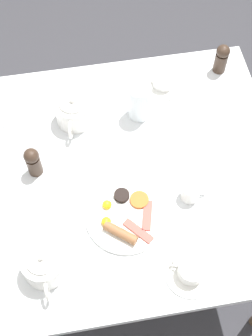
# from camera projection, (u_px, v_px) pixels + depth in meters

# --- Properties ---
(ground_plane) EXTENTS (8.00, 8.00, 0.00)m
(ground_plane) POSITION_uv_depth(u_px,v_px,m) (126.00, 245.00, 2.20)
(ground_plane) COLOR #333338
(table) EXTENTS (1.08, 0.97, 0.72)m
(table) POSITION_uv_depth(u_px,v_px,m) (126.00, 180.00, 1.64)
(table) COLOR silver
(table) RESTS_ON ground_plane
(breakfast_plate) EXTENTS (0.26, 0.26, 0.04)m
(breakfast_plate) POSITION_uv_depth(u_px,v_px,m) (125.00, 216.00, 1.49)
(breakfast_plate) COLOR white
(breakfast_plate) RESTS_ON table
(teapot_near) EXTENTS (0.13, 0.22, 0.12)m
(teapot_near) POSITION_uv_depth(u_px,v_px,m) (44.00, 265.00, 1.37)
(teapot_near) COLOR white
(teapot_near) RESTS_ON table
(teapot_far) EXTENTS (0.13, 0.21, 0.12)m
(teapot_far) POSITION_uv_depth(u_px,v_px,m) (74.00, 112.00, 1.64)
(teapot_far) COLOR white
(teapot_far) RESTS_ON table
(teacup_with_saucer_left) EXTENTS (0.16, 0.16, 0.06)m
(teacup_with_saucer_left) POSITION_uv_depth(u_px,v_px,m) (163.00, 81.00, 1.74)
(teacup_with_saucer_left) COLOR white
(teacup_with_saucer_left) RESTS_ON table
(teacup_with_saucer_right) EXTENTS (0.16, 0.16, 0.06)m
(teacup_with_saucer_right) POSITION_uv_depth(u_px,v_px,m) (191.00, 271.00, 1.38)
(teacup_with_saucer_right) COLOR white
(teacup_with_saucer_right) RESTS_ON table
(water_glass_tall) EXTENTS (0.08, 0.08, 0.14)m
(water_glass_tall) POSITION_uv_depth(u_px,v_px,m) (140.00, 101.00, 1.63)
(water_glass_tall) COLOR white
(water_glass_tall) RESTS_ON table
(creamer_jug) EXTENTS (0.09, 0.06, 0.07)m
(creamer_jug) POSITION_uv_depth(u_px,v_px,m) (191.00, 192.00, 1.50)
(creamer_jug) COLOR white
(creamer_jug) RESTS_ON table
(pepper_grinder) EXTENTS (0.05, 0.05, 0.12)m
(pepper_grinder) POSITION_uv_depth(u_px,v_px,m) (222.00, 58.00, 1.74)
(pepper_grinder) COLOR #38281E
(pepper_grinder) RESTS_ON table
(salt_grinder) EXTENTS (0.05, 0.05, 0.12)m
(salt_grinder) POSITION_uv_depth(u_px,v_px,m) (33.00, 161.00, 1.52)
(salt_grinder) COLOR #38281E
(salt_grinder) RESTS_ON table
(fork_by_plate) EXTENTS (0.16, 0.12, 0.00)m
(fork_by_plate) POSITION_uv_depth(u_px,v_px,m) (247.00, 215.00, 1.50)
(fork_by_plate) COLOR silver
(fork_by_plate) RESTS_ON table
(knife_by_plate) EXTENTS (0.08, 0.19, 0.00)m
(knife_by_plate) POSITION_uv_depth(u_px,v_px,m) (208.00, 132.00, 1.65)
(knife_by_plate) COLOR silver
(knife_by_plate) RESTS_ON table
(spoon_for_tea) EXTENTS (0.16, 0.08, 0.00)m
(spoon_for_tea) POSITION_uv_depth(u_px,v_px,m) (5.00, 196.00, 1.53)
(spoon_for_tea) COLOR silver
(spoon_for_tea) RESTS_ON table
(fork_spare) EXTENTS (0.08, 0.17, 0.00)m
(fork_spare) POSITION_uv_depth(u_px,v_px,m) (12.00, 108.00, 1.71)
(fork_spare) COLOR silver
(fork_spare) RESTS_ON table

